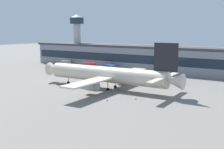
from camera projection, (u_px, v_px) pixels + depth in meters
The scene contains 11 objects.
ground_plane at pixel (74, 87), 112.18m from camera, with size 600.00×600.00×0.00m, color slate.
terminal_building at pixel (142, 58), 156.93m from camera, with size 152.51×14.45×13.68m.
airliner at pixel (108, 75), 107.24m from camera, with size 59.50×50.70×18.09m.
control_tower at pixel (77, 33), 184.96m from camera, with size 8.96×8.96×32.15m.
pushback_tractor at pixel (155, 74), 139.11m from camera, with size 2.86×4.94×1.75m.
stair_truck at pixel (66, 63), 174.35m from camera, with size 6.28×5.44×3.55m.
fuel_truck at pixel (110, 67), 156.66m from camera, with size 8.84×5.76×3.35m.
belt_loader at pixel (132, 72), 142.29m from camera, with size 5.67×6.17×1.95m.
catering_truck at pixel (89, 66), 157.23m from camera, with size 7.51×5.93×4.15m.
traffic_cone_0 at pixel (136, 99), 91.37m from camera, with size 0.57×0.57×0.71m, color #F2590C.
traffic_cone_1 at pixel (107, 100), 89.73m from camera, with size 0.53×0.53×0.66m, color #F2590C.
Camera 1 is at (74.38, -82.46, 22.38)m, focal length 45.44 mm.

